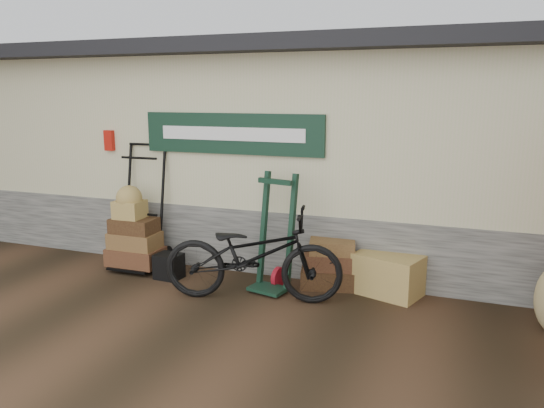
# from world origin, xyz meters

# --- Properties ---
(ground) EXTENTS (80.00, 80.00, 0.00)m
(ground) POSITION_xyz_m (0.00, 0.00, 0.00)
(ground) COLOR black
(ground) RESTS_ON ground
(station_building) EXTENTS (14.40, 4.10, 3.20)m
(station_building) POSITION_xyz_m (-0.01, 2.74, 1.61)
(station_building) COLOR #4C4C47
(station_building) RESTS_ON ground
(porter_trolley) EXTENTS (0.92, 0.70, 1.82)m
(porter_trolley) POSITION_xyz_m (-1.64, 0.73, 0.91)
(porter_trolley) COLOR black
(porter_trolley) RESTS_ON ground
(green_barrow) EXTENTS (0.64, 0.57, 1.51)m
(green_barrow) POSITION_xyz_m (0.49, 0.51, 0.75)
(green_barrow) COLOR black
(green_barrow) RESTS_ON ground
(suitcase_stack) EXTENTS (0.81, 0.61, 0.64)m
(suitcase_stack) POSITION_xyz_m (1.12, 0.85, 0.32)
(suitcase_stack) COLOR #341C10
(suitcase_stack) RESTS_ON ground
(wicker_hamper) EXTENTS (0.91, 0.74, 0.52)m
(wicker_hamper) POSITION_xyz_m (1.88, 0.85, 0.26)
(wicker_hamper) COLOR olive
(wicker_hamper) RESTS_ON ground
(black_trunk) EXTENTS (0.36, 0.32, 0.34)m
(black_trunk) POSITION_xyz_m (-1.01, 0.39, 0.17)
(black_trunk) COLOR black
(black_trunk) RESTS_ON ground
(bicycle) EXTENTS (1.23, 2.29, 1.27)m
(bicycle) POSITION_xyz_m (0.36, 0.08, 0.63)
(bicycle) COLOR black
(bicycle) RESTS_ON ground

